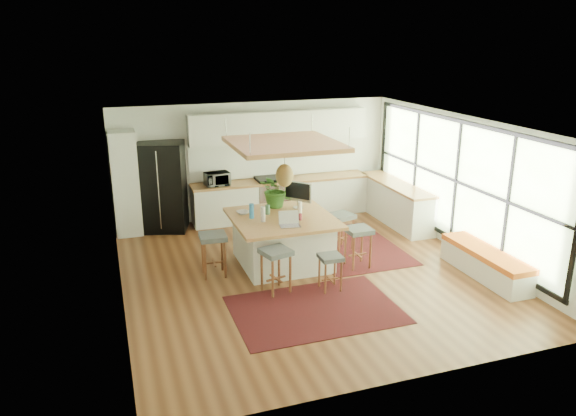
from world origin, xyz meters
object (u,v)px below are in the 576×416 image
object	(u,v)px
island	(283,240)
stool_right_back	(341,233)
monitor	(298,195)
fridge	(162,189)
stool_near_left	(276,272)
stool_right_front	(358,249)
stool_left_side	(214,257)
island_plant	(275,193)
stool_near_right	(330,270)
microwave	(217,177)
laptop	(290,220)

from	to	relation	value
island	stool_right_back	bearing A→B (deg)	12.97
stool_right_back	monitor	size ratio (longest dim) A/B	1.30
fridge	stool_near_left	size ratio (longest dim) A/B	2.56
fridge	stool_right_front	bearing A→B (deg)	-29.20
fridge	stool_near_left	bearing A→B (deg)	-52.95
island	stool_left_side	distance (m)	1.35
stool_near_left	stool_right_front	bearing A→B (deg)	16.36
stool_near_left	stool_left_side	world-z (taller)	stool_left_side
fridge	stool_near_left	world-z (taller)	fridge
monitor	island_plant	world-z (taller)	island_plant
stool_near_left	stool_near_right	size ratio (longest dim) A/B	1.22
island	stool_right_back	size ratio (longest dim) A/B	2.46
fridge	stool_near_right	bearing A→B (deg)	-43.50
monitor	microwave	distance (m)	2.47
stool_near_right	laptop	xyz separation A→B (m)	(-0.45, 0.79, 0.70)
stool_near_left	island_plant	size ratio (longest dim) A/B	1.06
fridge	stool_right_front	world-z (taller)	fridge
laptop	monitor	xyz separation A→B (m)	(0.50, 0.97, 0.14)
stool_near_right	stool_right_front	xyz separation A→B (m)	(0.87, 0.74, 0.00)
stool_left_side	monitor	distance (m)	2.05
laptop	monitor	distance (m)	1.10
stool_near_left	monitor	bearing A→B (deg)	58.50
stool_right_back	stool_left_side	world-z (taller)	stool_left_side
stool_near_left	stool_right_front	size ratio (longest dim) A/B	1.00
stool_near_right	island_plant	xyz separation A→B (m)	(-0.34, 1.99, 0.86)
stool_left_side	monitor	size ratio (longest dim) A/B	1.36
microwave	stool_left_side	bearing A→B (deg)	-110.46
laptop	island_plant	distance (m)	1.22
stool_left_side	monitor	bearing A→B (deg)	16.74
stool_left_side	microwave	xyz separation A→B (m)	(0.66, 2.73, 0.75)
fridge	stool_near_right	distance (m)	4.64
stool_left_side	microwave	distance (m)	2.90
stool_right_front	island_plant	world-z (taller)	island_plant
stool_near_right	island_plant	distance (m)	2.19
stool_left_side	stool_right_back	bearing A→B (deg)	9.00
monitor	stool_right_back	bearing A→B (deg)	40.64
stool_right_back	island_plant	xyz separation A→B (m)	(-1.26, 0.35, 0.86)
fridge	island_plant	xyz separation A→B (m)	(1.96, -2.00, 0.29)
stool_right_back	stool_left_side	distance (m)	2.70
stool_right_back	island_plant	distance (m)	1.56
stool_right_back	island_plant	bearing A→B (deg)	164.56
stool_right_front	laptop	xyz separation A→B (m)	(-1.32, 0.05, 0.70)
fridge	island_plant	size ratio (longest dim) A/B	2.72
stool_right_front	island	bearing A→B (deg)	155.11
island	stool_near_right	size ratio (longest dim) A/B	2.95
microwave	island_plant	size ratio (longest dim) A/B	0.74
laptop	island_plant	xyz separation A→B (m)	(0.11, 1.20, 0.16)
laptop	stool_near_right	bearing A→B (deg)	-52.90
fridge	laptop	size ratio (longest dim) A/B	5.15
stool_right_back	stool_near_right	bearing A→B (deg)	-119.43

